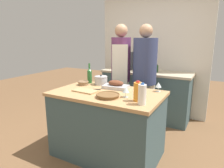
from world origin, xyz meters
name	(u,v)px	position (x,y,z in m)	size (l,w,h in m)	color
ground_plane	(108,154)	(0.00, 0.00, 0.00)	(12.00, 12.00, 0.00)	brown
kitchen_island	(107,124)	(0.00, 0.00, 0.45)	(1.41, 0.87, 0.89)	#3D565B
back_counter	(146,94)	(0.00, 1.53, 0.47)	(1.73, 0.60, 0.94)	#3D565B
back_wall	(153,53)	(0.00, 1.88, 1.27)	(2.23, 0.10, 2.55)	silver
roasting_pan	(116,85)	(0.01, 0.22, 0.94)	(0.35, 0.24, 0.11)	#BCBCC1
wicker_basket	(108,95)	(0.12, -0.20, 0.92)	(0.28, 0.28, 0.04)	brown
cutting_board	(85,91)	(-0.26, -0.12, 0.90)	(0.33, 0.20, 0.02)	tan
stock_pot	(101,80)	(-0.29, 0.32, 0.96)	(0.19, 0.19, 0.15)	#B7B7BC
mixing_bowl	(83,83)	(-0.51, 0.17, 0.93)	(0.16, 0.16, 0.06)	#846647
juice_jug	(138,92)	(0.48, -0.16, 1.00)	(0.09, 0.09, 0.23)	orange
milk_jug	(142,95)	(0.57, -0.25, 1.00)	(0.09, 0.09, 0.23)	white
wine_bottle_green	(90,75)	(-0.50, 0.32, 1.01)	(0.07, 0.07, 0.31)	#28662D
wine_glass_left	(126,90)	(0.31, -0.09, 0.98)	(0.08, 0.08, 0.13)	silver
wine_glass_right	(158,85)	(0.57, 0.34, 0.98)	(0.08, 0.08, 0.13)	silver
knife_chef	(91,89)	(-0.25, 0.00, 0.90)	(0.26, 0.15, 0.01)	#B7B7BC
stand_mixer	(129,62)	(-0.40, 1.59, 1.09)	(0.18, 0.14, 0.36)	#333842
condiment_bottle_tall	(157,69)	(0.20, 1.53, 1.01)	(0.06, 0.06, 0.15)	#234C28
condiment_bottle_short	(137,67)	(-0.14, 1.40, 1.02)	(0.06, 0.06, 0.18)	#332D28
condiment_bottle_extra	(146,67)	(0.01, 1.48, 1.02)	(0.06, 0.06, 0.18)	#332D28
person_cook_aproned	(121,73)	(-0.21, 0.81, 1.01)	(0.33, 0.35, 1.79)	beige
person_cook_guest	(144,76)	(0.20, 0.85, 0.99)	(0.38, 0.38, 1.78)	beige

